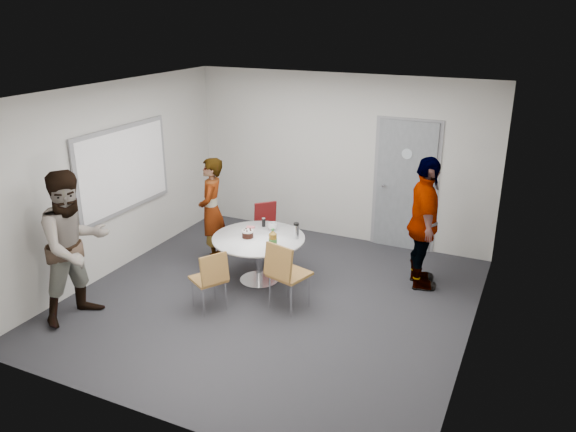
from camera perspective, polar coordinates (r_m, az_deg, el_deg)
The scene contains 15 objects.
floor at distance 7.50m, azimuth -1.70°, elevation -8.52°, with size 5.00×5.00×0.00m, color black.
ceiling at distance 6.64m, azimuth -1.94°, elevation 12.36°, with size 5.00×5.00×0.00m, color silver.
wall_back at distance 9.16m, azimuth 5.28°, elevation 5.88°, with size 5.00×5.00×0.00m, color #BAB8B1.
wall_left at distance 8.34m, azimuth -17.37°, elevation 3.58°, with size 5.00×5.00×0.00m, color #BAB8B1.
wall_right at distance 6.30m, azimuth 18.95°, elevation -1.92°, with size 5.00×5.00×0.00m, color #BAB8B1.
wall_front at distance 5.03m, azimuth -14.84°, elevation -7.18°, with size 5.00×5.00×0.00m, color #BAB8B1.
door at distance 8.94m, azimuth 11.82°, elevation 3.00°, with size 1.02×0.17×2.12m.
whiteboard at distance 8.43m, azimuth -16.34°, elevation 4.57°, with size 0.04×1.90×1.25m.
table at distance 7.75m, azimuth -2.84°, elevation -2.78°, with size 1.28×1.28×0.98m.
chair_near_left at distance 7.09m, azimuth -7.83°, elevation -6.05°, with size 0.55×0.54×0.81m.
chair_near_right at distance 7.01m, azimuth -0.35°, elevation -5.49°, with size 0.54×0.58×0.92m.
chair_far at distance 8.80m, azimuth -2.11°, elevation -0.66°, with size 0.54×0.54×0.78m.
person_main at distance 8.41m, azimuth -7.76°, elevation 0.54°, with size 0.59×0.38×1.60m, color #A5C6EA.
person_left at distance 7.20m, azimuth -20.86°, elevation -2.90°, with size 0.92×0.71×1.89m, color white.
person_right at distance 7.72m, azimuth 13.65°, elevation -0.77°, with size 1.08×0.45×1.84m, color black.
Camera 1 is at (2.98, -5.86, 3.61)m, focal length 35.00 mm.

